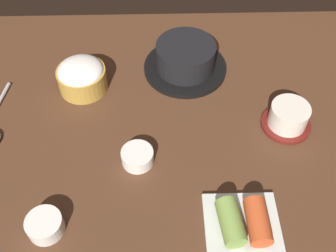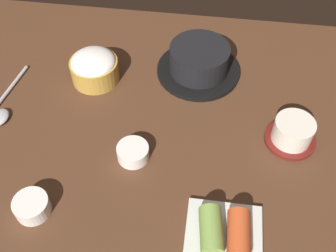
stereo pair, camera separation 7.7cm
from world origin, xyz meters
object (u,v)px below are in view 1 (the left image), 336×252
(rice_bowl, at_px, (82,76))
(banchan_cup_center, at_px, (137,156))
(side_bowl_near, at_px, (45,225))
(kimchi_plate, at_px, (243,224))
(stone_pot, at_px, (185,58))
(tea_cup_with_saucer, at_px, (288,115))

(rice_bowl, xyz_separation_m, banchan_cup_center, (0.12, -0.20, -0.02))
(banchan_cup_center, distance_m, side_bowl_near, 0.20)
(kimchi_plate, distance_m, side_bowl_near, 0.33)
(rice_bowl, xyz_separation_m, kimchi_plate, (0.30, -0.34, -0.02))
(stone_pot, distance_m, tea_cup_with_saucer, 0.25)
(stone_pot, bearing_deg, side_bowl_near, -123.26)
(rice_bowl, xyz_separation_m, side_bowl_near, (-0.03, -0.33, -0.02))
(stone_pot, height_order, kimchi_plate, stone_pot)
(rice_bowl, relative_size, tea_cup_with_saucer, 1.05)
(banchan_cup_center, bearing_deg, rice_bowl, 121.75)
(banchan_cup_center, xyz_separation_m, side_bowl_near, (-0.15, -0.13, 0.00))
(stone_pot, xyz_separation_m, side_bowl_near, (-0.25, -0.38, -0.02))
(side_bowl_near, bearing_deg, tea_cup_with_saucer, 26.03)
(stone_pot, bearing_deg, tea_cup_with_saucer, -40.31)
(stone_pot, height_order, rice_bowl, same)
(stone_pot, xyz_separation_m, banchan_cup_center, (-0.10, -0.25, -0.02))
(banchan_cup_center, height_order, kimchi_plate, kimchi_plate)
(rice_bowl, xyz_separation_m, tea_cup_with_saucer, (0.42, -0.11, -0.01))
(kimchi_plate, bearing_deg, banchan_cup_center, 141.40)
(rice_bowl, height_order, banchan_cup_center, rice_bowl)
(banchan_cup_center, bearing_deg, kimchi_plate, -38.60)
(rice_bowl, bearing_deg, stone_pot, 13.07)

